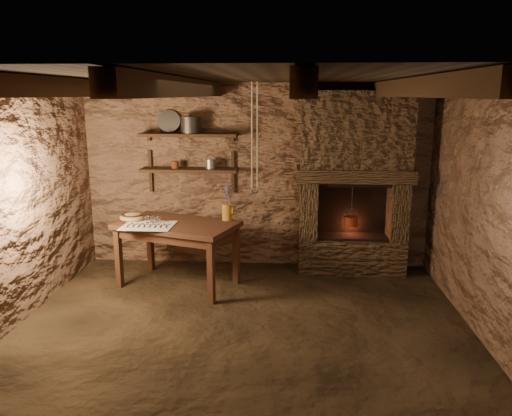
# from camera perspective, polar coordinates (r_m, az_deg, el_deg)

# --- Properties ---
(floor) EXTENTS (4.50, 4.50, 0.00)m
(floor) POSITION_cam_1_polar(r_m,az_deg,el_deg) (5.03, -1.58, -13.74)
(floor) COLOR black
(floor) RESTS_ON ground
(back_wall) EXTENTS (4.50, 0.04, 2.40)m
(back_wall) POSITION_cam_1_polar(r_m,az_deg,el_deg) (6.58, -0.02, 3.65)
(back_wall) COLOR #503525
(back_wall) RESTS_ON floor
(front_wall) EXTENTS (4.50, 0.04, 2.40)m
(front_wall) POSITION_cam_1_polar(r_m,az_deg,el_deg) (2.73, -5.72, -9.92)
(front_wall) COLOR #503525
(front_wall) RESTS_ON floor
(left_wall) EXTENTS (0.04, 4.00, 2.40)m
(left_wall) POSITION_cam_1_polar(r_m,az_deg,el_deg) (5.33, -26.54, 0.08)
(left_wall) COLOR #503525
(left_wall) RESTS_ON floor
(right_wall) EXTENTS (0.04, 4.00, 2.40)m
(right_wall) POSITION_cam_1_polar(r_m,az_deg,el_deg) (4.95, 25.26, -0.68)
(right_wall) COLOR #503525
(right_wall) RESTS_ON floor
(ceiling) EXTENTS (4.50, 4.00, 0.04)m
(ceiling) POSITION_cam_1_polar(r_m,az_deg,el_deg) (4.50, -1.77, 14.73)
(ceiling) COLOR black
(ceiling) RESTS_ON back_wall
(beam_far_left) EXTENTS (0.14, 3.95, 0.16)m
(beam_far_left) POSITION_cam_1_polar(r_m,az_deg,el_deg) (4.88, -20.06, 12.78)
(beam_far_left) COLOR black
(beam_far_left) RESTS_ON ceiling
(beam_mid_left) EXTENTS (0.14, 3.95, 0.16)m
(beam_mid_left) POSITION_cam_1_polar(r_m,az_deg,el_deg) (4.57, -8.19, 13.45)
(beam_mid_left) COLOR black
(beam_mid_left) RESTS_ON ceiling
(beam_mid_right) EXTENTS (0.14, 3.95, 0.16)m
(beam_mid_right) POSITION_cam_1_polar(r_m,az_deg,el_deg) (4.48, 4.80, 13.55)
(beam_mid_right) COLOR black
(beam_mid_right) RESTS_ON ceiling
(beam_far_right) EXTENTS (0.14, 3.95, 0.16)m
(beam_far_right) POSITION_cam_1_polar(r_m,az_deg,el_deg) (4.60, 17.67, 12.98)
(beam_far_right) COLOR black
(beam_far_right) RESTS_ON ceiling
(shelf_lower) EXTENTS (1.25, 0.30, 0.04)m
(shelf_lower) POSITION_cam_1_polar(r_m,az_deg,el_deg) (6.52, -7.61, 4.34)
(shelf_lower) COLOR black
(shelf_lower) RESTS_ON back_wall
(shelf_upper) EXTENTS (1.25, 0.30, 0.04)m
(shelf_upper) POSITION_cam_1_polar(r_m,az_deg,el_deg) (6.47, -7.73, 8.29)
(shelf_upper) COLOR black
(shelf_upper) RESTS_ON back_wall
(hearth) EXTENTS (1.43, 0.51, 2.30)m
(hearth) POSITION_cam_1_polar(r_m,az_deg,el_deg) (6.38, 11.13, 3.36)
(hearth) COLOR #34261A
(hearth) RESTS_ON floor
(work_table) EXTENTS (1.55, 1.19, 0.78)m
(work_table) POSITION_cam_1_polar(r_m,az_deg,el_deg) (6.04, -8.92, -4.97)
(work_table) COLOR #382013
(work_table) RESTS_ON floor
(linen_cloth) EXTENTS (0.59, 0.48, 0.01)m
(linen_cloth) POSITION_cam_1_polar(r_m,az_deg,el_deg) (5.85, -12.19, -1.96)
(linen_cloth) COLOR beige
(linen_cloth) RESTS_ON work_table
(pewter_cutlery_row) EXTENTS (0.49, 0.20, 0.01)m
(pewter_cutlery_row) POSITION_cam_1_polar(r_m,az_deg,el_deg) (5.83, -12.24, -1.91)
(pewter_cutlery_row) COLOR gray
(pewter_cutlery_row) RESTS_ON linen_cloth
(drinking_glasses) EXTENTS (0.19, 0.06, 0.07)m
(drinking_glasses) POSITION_cam_1_polar(r_m,az_deg,el_deg) (5.94, -11.74, -1.31)
(drinking_glasses) COLOR white
(drinking_glasses) RESTS_ON linen_cloth
(stoneware_jug) EXTENTS (0.15, 0.15, 0.45)m
(stoneware_jug) POSITION_cam_1_polar(r_m,az_deg,el_deg) (5.95, -3.28, 0.44)
(stoneware_jug) COLOR #A77220
(stoneware_jug) RESTS_ON work_table
(wooden_bowl) EXTENTS (0.36, 0.36, 0.11)m
(wooden_bowl) POSITION_cam_1_polar(r_m,az_deg,el_deg) (6.14, -13.92, -1.04)
(wooden_bowl) COLOR #A98249
(wooden_bowl) RESTS_ON work_table
(iron_stockpot) EXTENTS (0.29, 0.29, 0.19)m
(iron_stockpot) POSITION_cam_1_polar(r_m,az_deg,el_deg) (6.45, -7.46, 9.30)
(iron_stockpot) COLOR #302E2B
(iron_stockpot) RESTS_ON shelf_upper
(tin_pan) EXTENTS (0.30, 0.16, 0.29)m
(tin_pan) POSITION_cam_1_polar(r_m,az_deg,el_deg) (6.61, -9.91, 9.75)
(tin_pan) COLOR #9C9B96
(tin_pan) RESTS_ON shelf_upper
(small_kettle) EXTENTS (0.20, 0.17, 0.19)m
(small_kettle) POSITION_cam_1_polar(r_m,az_deg,el_deg) (6.46, -5.20, 5.04)
(small_kettle) COLOR #9C9B96
(small_kettle) RESTS_ON shelf_lower
(rusty_tin) EXTENTS (0.11, 0.11, 0.09)m
(rusty_tin) POSITION_cam_1_polar(r_m,az_deg,el_deg) (6.55, -9.23, 4.91)
(rusty_tin) COLOR #5A2612
(rusty_tin) RESTS_ON shelf_lower
(red_pot) EXTENTS (0.20, 0.20, 0.54)m
(red_pot) POSITION_cam_1_polar(r_m,az_deg,el_deg) (6.44, 10.82, -1.40)
(red_pot) COLOR maroon
(red_pot) RESTS_ON hearth
(hanging_ropes) EXTENTS (0.08, 0.08, 1.20)m
(hanging_ropes) POSITION_cam_1_polar(r_m,az_deg,el_deg) (5.56, -0.16, 8.19)
(hanging_ropes) COLOR tan
(hanging_ropes) RESTS_ON ceiling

